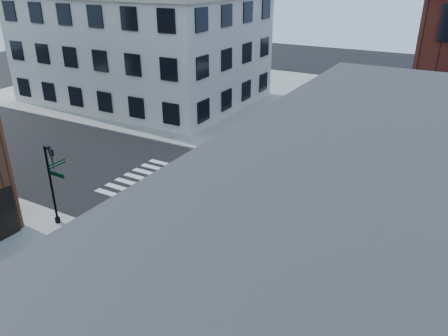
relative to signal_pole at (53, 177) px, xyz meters
The scene contains 7 objects.
ground 9.90m from the signal_pole, 44.81° to the left, with size 120.00×120.00×0.00m, color black.
sidewalk_nw 31.27m from the signal_pole, 117.29° to the left, with size 30.00×30.00×0.15m, color gray.
building_nw 25.92m from the signal_pole, 118.43° to the left, with size 22.00×16.00×11.00m, color silver.
tree_near 21.94m from the signal_pole, 49.38° to the left, with size 2.69×2.69×4.49m.
tree_far 26.78m from the signal_pole, 57.77° to the left, with size 2.43×2.43×4.07m.
signal_pole is the anchor object (origin of this frame).
traffic_cone 3.20m from the signal_pole, 50.88° to the left, with size 0.51×0.51×0.73m.
Camera 1 is at (11.11, -20.08, 12.59)m, focal length 35.00 mm.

